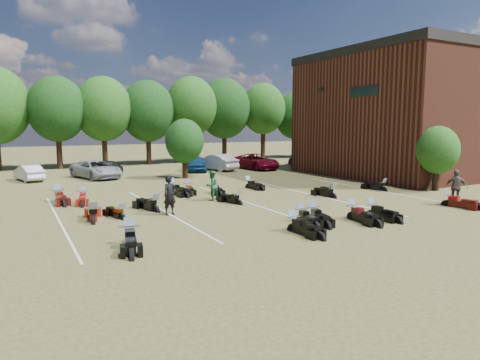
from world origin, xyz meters
TOP-DOWN VIEW (x-y plane):
  - ground at (0.00, 0.00)m, footprint 160.00×160.00m
  - car_1 at (-13.62, 19.69)m, footprint 2.30×4.09m
  - car_2 at (-8.59, 18.89)m, footprint 3.97×5.88m
  - car_3 at (-7.28, 20.41)m, footprint 3.58×4.96m
  - car_4 at (0.84, 20.03)m, footprint 3.04×4.77m
  - car_5 at (2.95, 19.89)m, footprint 2.97×5.13m
  - car_6 at (6.89, 18.95)m, footprint 3.15×5.83m
  - car_7 at (14.44, 20.33)m, footprint 3.56×5.11m
  - person_black at (-8.00, 1.95)m, footprint 0.80×0.62m
  - person_green at (-4.49, 4.70)m, footprint 1.05×0.94m
  - person_grey at (6.96, -2.97)m, footprint 1.12×1.18m
  - motorcycle_0 at (-11.08, -2.40)m, footprint 1.29×2.60m
  - motorcycle_1 at (-4.57, -3.66)m, footprint 0.88×2.30m
  - motorcycle_2 at (-3.17, -2.29)m, footprint 1.06×2.23m
  - motorcycle_3 at (-2.55, -2.41)m, footprint 1.33×2.42m
  - motorcycle_4 at (0.50, -3.08)m, footprint 0.80×2.29m
  - motorcycle_5 at (-0.74, -3.07)m, footprint 1.02×2.49m
  - motorcycle_6 at (6.18, -3.03)m, footprint 1.12×2.39m
  - motorcycle_7 at (-11.67, 1.86)m, footprint 1.15×2.62m
  - motorcycle_8 at (-10.36, 2.01)m, footprint 1.10×2.10m
  - motorcycle_9 at (-8.44, 3.00)m, footprint 1.35×2.50m
  - motorcycle_10 at (-3.73, 2.75)m, footprint 1.16×2.19m
  - motorcycle_11 at (2.34, 1.95)m, footprint 0.93×2.23m
  - motorcycle_12 at (2.58, 2.31)m, footprint 1.21×2.22m
  - motorcycle_13 at (7.15, 2.48)m, footprint 0.93×2.25m
  - motorcycle_14 at (-12.53, 8.54)m, footprint 0.98×2.56m
  - motorcycle_15 at (-11.24, 7.80)m, footprint 1.12×2.39m
  - motorcycle_16 at (-5.71, 8.11)m, footprint 1.14×2.61m
  - motorcycle_17 at (-4.60, 8.20)m, footprint 1.15×2.24m
  - motorcycle_18 at (-3.11, 7.28)m, footprint 1.03×2.19m
  - motorcycle_19 at (-0.12, 8.03)m, footprint 0.90×2.18m
  - brick_building at (22.00, 9.00)m, footprint 25.40×15.20m
  - tree_line at (-1.00, 29.00)m, footprint 56.00×6.00m
  - young_tree_near_building at (10.50, 1.00)m, footprint 2.80×2.80m
  - young_tree_midfield at (-2.00, 15.50)m, footprint 3.20×3.20m
  - parking_lines at (-3.00, 3.00)m, footprint 20.10×14.00m

SIDE VIEW (x-z plane):
  - ground at x=0.00m, z-range 0.00..0.00m
  - motorcycle_0 at x=-11.08m, z-range -0.69..0.69m
  - motorcycle_1 at x=-4.57m, z-range -0.63..0.63m
  - motorcycle_2 at x=-3.17m, z-range -0.60..0.60m
  - motorcycle_3 at x=-2.55m, z-range -0.64..0.64m
  - motorcycle_4 at x=0.50m, z-range -0.63..0.63m
  - motorcycle_5 at x=-0.74m, z-range -0.68..0.68m
  - motorcycle_6 at x=6.18m, z-range -0.64..0.64m
  - motorcycle_7 at x=-11.67m, z-range -0.71..0.71m
  - motorcycle_8 at x=-10.36m, z-range -0.56..0.56m
  - motorcycle_9 at x=-8.44m, z-range -0.66..0.66m
  - motorcycle_10 at x=-3.73m, z-range -0.58..0.58m
  - motorcycle_11 at x=2.34m, z-range -0.60..0.60m
  - motorcycle_12 at x=2.58m, z-range -0.59..0.59m
  - motorcycle_13 at x=7.15m, z-range -0.61..0.61m
  - motorcycle_14 at x=-12.53m, z-range -0.70..0.70m
  - motorcycle_15 at x=-11.24m, z-range -0.64..0.64m
  - motorcycle_16 at x=-5.71m, z-range -0.70..0.70m
  - motorcycle_17 at x=-4.60m, z-range -0.60..0.60m
  - motorcycle_18 at x=-3.11m, z-range -0.59..0.59m
  - motorcycle_19 at x=-0.12m, z-range -0.59..0.59m
  - parking_lines at x=-3.00m, z-range 0.00..0.01m
  - car_1 at x=-13.62m, z-range 0.00..1.28m
  - car_3 at x=-7.28m, z-range 0.00..1.33m
  - car_7 at x=14.44m, z-range 0.00..1.37m
  - car_2 at x=-8.59m, z-range 0.00..1.50m
  - car_4 at x=0.84m, z-range 0.00..1.51m
  - car_6 at x=6.89m, z-range 0.00..1.55m
  - car_5 at x=2.95m, z-range 0.00..1.60m
  - person_green at x=-4.49m, z-range 0.00..1.77m
  - person_black at x=-8.00m, z-range 0.00..1.95m
  - person_grey at x=6.96m, z-range 0.00..1.96m
  - young_tree_near_building at x=10.50m, z-range 0.67..4.83m
  - young_tree_midfield at x=-2.00m, z-range 0.74..5.44m
  - brick_building at x=22.00m, z-range 0.01..10.71m
  - tree_line at x=-1.00m, z-range 1.42..11.20m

